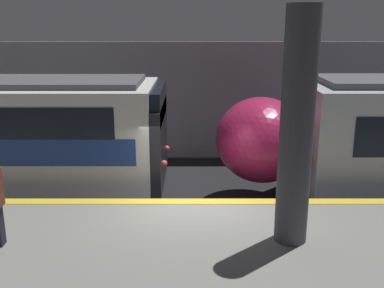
# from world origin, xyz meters

# --- Properties ---
(ground_plane) EXTENTS (120.00, 120.00, 0.00)m
(ground_plane) POSITION_xyz_m (0.00, 0.00, 0.00)
(ground_plane) COLOR black
(platform) EXTENTS (40.00, 4.18, 1.08)m
(platform) POSITION_xyz_m (0.00, -2.09, 0.53)
(platform) COLOR slate
(platform) RESTS_ON ground
(station_rear_barrier) EXTENTS (50.00, 0.15, 4.14)m
(station_rear_barrier) POSITION_xyz_m (0.00, 6.58, 2.07)
(station_rear_barrier) COLOR #939399
(station_rear_barrier) RESTS_ON ground
(support_pillar_near) EXTENTS (0.57, 0.57, 4.05)m
(support_pillar_near) POSITION_xyz_m (1.72, -1.87, 3.09)
(support_pillar_near) COLOR #47474C
(support_pillar_near) RESTS_ON platform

